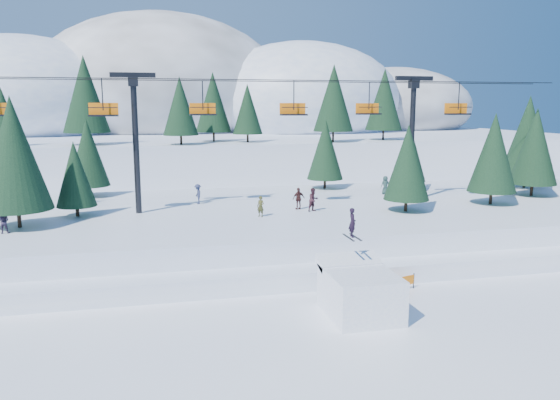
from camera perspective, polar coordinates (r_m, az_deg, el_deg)
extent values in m
plane|color=white|center=(26.83, 4.98, -13.12)|extent=(160.00, 160.00, 0.00)
cube|color=white|center=(43.16, -2.41, -2.45)|extent=(70.00, 22.00, 2.50)
cube|color=white|center=(33.88, 0.77, -7.14)|extent=(70.00, 6.00, 1.10)
cube|color=white|center=(92.07, -8.24, 5.14)|extent=(110.00, 60.00, 6.00)
ellipsoid|color=white|center=(97.56, -25.44, 9.53)|extent=(36.00, 32.40, 19.80)
ellipsoid|color=#605B59|center=(101.49, -12.33, 11.25)|extent=(44.00, 39.60, 26.40)
ellipsoid|color=white|center=(96.94, 2.36, 10.45)|extent=(34.00, 30.60, 19.72)
ellipsoid|color=#605B59|center=(109.47, 11.78, 9.51)|extent=(30.00, 27.00, 15.00)
cylinder|color=black|center=(63.73, -10.29, 6.20)|extent=(0.26, 0.26, 1.07)
cone|color=#1A3A1F|center=(63.61, -10.40, 9.65)|extent=(3.99, 3.99, 6.60)
cylinder|color=black|center=(67.32, -3.39, 6.49)|extent=(0.26, 0.26, 0.98)
cone|color=#1A3A1F|center=(67.21, -3.42, 9.47)|extent=(3.64, 3.64, 6.03)
cylinder|color=black|center=(67.72, 5.56, 6.62)|extent=(0.26, 0.26, 1.31)
cone|color=#1A3A1F|center=(67.62, 5.63, 10.58)|extent=(4.86, 4.86, 8.04)
cylinder|color=black|center=(66.18, -19.45, 6.07)|extent=(0.26, 0.26, 1.40)
cone|color=#1A3A1F|center=(66.08, -19.70, 10.39)|extent=(5.19, 5.19, 8.59)
cylinder|color=black|center=(72.94, 10.72, 6.71)|extent=(0.26, 0.26, 1.28)
cone|color=#1A3A1F|center=(72.85, 10.84, 10.30)|extent=(4.75, 4.75, 7.85)
cylinder|color=black|center=(67.45, -26.81, 5.42)|extent=(0.26, 0.26, 0.90)
cone|color=#1A3A1F|center=(67.33, -27.02, 8.14)|extent=(3.34, 3.34, 5.53)
cylinder|color=black|center=(68.92, -6.93, 6.60)|extent=(0.26, 0.26, 1.19)
cone|color=#1A3A1F|center=(68.81, -7.01, 10.13)|extent=(4.41, 4.41, 7.30)
cube|color=white|center=(28.07, 8.38, -9.68)|extent=(3.30, 4.08, 2.24)
cube|color=white|center=(29.27, 7.19, -6.43)|extent=(3.30, 1.43, 0.80)
imported|color=black|center=(28.64, 7.57, -2.35)|extent=(0.40, 0.58, 1.54)
cube|color=black|center=(28.74, 7.16, -3.90)|extent=(0.11, 1.65, 0.03)
cube|color=black|center=(28.88, 7.91, -3.85)|extent=(0.11, 1.65, 0.03)
cylinder|color=black|center=(41.56, -14.81, 5.47)|extent=(0.44, 0.44, 10.00)
cube|color=black|center=(41.51, -15.13, 12.50)|extent=(3.20, 0.35, 0.35)
cube|color=black|center=(41.49, -15.10, 11.88)|extent=(0.70, 0.70, 0.70)
cylinder|color=black|center=(46.45, 13.58, 5.95)|extent=(0.44, 0.44, 10.00)
cube|color=black|center=(46.41, 13.84, 12.24)|extent=(3.20, 0.35, 0.35)
cube|color=black|center=(46.39, 13.82, 11.69)|extent=(0.70, 0.70, 0.70)
cylinder|color=black|center=(41.45, 0.58, 12.42)|extent=(46.00, 0.06, 0.06)
cylinder|color=black|center=(43.79, -0.18, 12.29)|extent=(46.00, 0.06, 0.06)
cylinder|color=black|center=(40.38, -18.08, 10.45)|extent=(0.08, 0.08, 2.20)
cube|color=black|center=(40.38, -17.97, 8.40)|extent=(2.00, 0.75, 0.12)
cube|color=orange|center=(40.75, -17.96, 9.04)|extent=(2.00, 0.10, 0.85)
cylinder|color=black|center=(40.02, -18.05, 9.17)|extent=(2.00, 0.06, 0.06)
cylinder|color=black|center=(42.82, -8.09, 10.77)|extent=(0.08, 0.08, 2.20)
cube|color=black|center=(42.82, -8.04, 8.83)|extent=(2.00, 0.75, 0.12)
cube|color=orange|center=(43.19, -8.10, 9.44)|extent=(2.00, 0.10, 0.85)
cylinder|color=black|center=(42.46, -8.01, 9.57)|extent=(2.00, 0.06, 0.06)
cylinder|color=black|center=(41.58, 1.46, 10.90)|extent=(0.08, 0.08, 2.20)
cube|color=black|center=(41.58, 1.45, 8.90)|extent=(2.00, 0.75, 0.12)
cube|color=orange|center=(41.94, 1.32, 9.52)|extent=(2.00, 0.10, 0.85)
cylinder|color=black|center=(41.23, 1.57, 9.65)|extent=(2.00, 0.06, 0.06)
cylinder|color=black|center=(46.08, 9.31, 10.67)|extent=(0.08, 0.08, 2.20)
cube|color=black|center=(46.08, 9.26, 8.87)|extent=(2.00, 0.75, 0.12)
cube|color=orange|center=(46.42, 9.09, 9.44)|extent=(2.00, 0.10, 0.85)
cylinder|color=black|center=(45.75, 9.44, 9.55)|extent=(2.00, 0.06, 0.06)
cylinder|color=black|center=(46.95, 18.19, 10.30)|extent=(0.08, 0.08, 2.20)
cube|color=black|center=(46.95, 18.10, 8.53)|extent=(2.00, 0.75, 0.12)
cube|color=orange|center=(47.27, 17.89, 9.10)|extent=(2.00, 0.10, 0.85)
cylinder|color=black|center=(46.64, 18.36, 9.19)|extent=(2.00, 0.06, 0.06)
cylinder|color=black|center=(39.83, -25.60, -1.75)|extent=(0.26, 0.26, 1.20)
cone|color=#1A3A1F|center=(39.27, -26.07, 4.41)|extent=(4.47, 4.47, 7.39)
cylinder|color=black|center=(47.65, 21.15, 0.22)|extent=(0.26, 0.26, 1.03)
cone|color=#1A3A1F|center=(47.21, 21.43, 4.64)|extent=(3.83, 3.83, 6.34)
cylinder|color=black|center=(53.40, 24.79, 0.98)|extent=(0.26, 0.26, 1.09)
cone|color=#1A3A1F|center=(53.00, 25.10, 5.13)|extent=(4.03, 4.03, 6.67)
cylinder|color=black|center=(58.47, 24.16, 1.81)|extent=(0.26, 0.26, 1.25)
cone|color=#1A3A1F|center=(58.08, 24.47, 6.15)|extent=(4.63, 4.63, 7.65)
cylinder|color=black|center=(53.15, 13.23, 1.47)|extent=(0.26, 0.26, 0.86)
cone|color=#1A3A1F|center=(52.81, 13.36, 4.77)|extent=(3.19, 3.19, 5.27)
cylinder|color=black|center=(50.95, -19.22, 0.88)|extent=(0.26, 0.26, 0.95)
cone|color=#1A3A1F|center=(50.57, -19.44, 4.70)|extent=(3.54, 3.54, 5.86)
cylinder|color=black|center=(52.92, 4.71, 1.71)|extent=(0.26, 0.26, 0.93)
cone|color=#1A3A1F|center=(52.55, 4.76, 5.31)|extent=(3.46, 3.46, 5.73)
cylinder|color=black|center=(42.16, -20.41, -1.11)|extent=(0.26, 0.26, 0.76)
cone|color=#1A3A1F|center=(41.75, -20.64, 2.57)|extent=(2.84, 2.84, 4.69)
cylinder|color=black|center=(42.49, 13.01, -0.55)|extent=(0.26, 0.26, 0.92)
cone|color=#1A3A1F|center=(42.03, 13.18, 3.86)|extent=(3.41, 3.41, 5.65)
imported|color=#3D1D1C|center=(42.13, 1.96, 0.16)|extent=(1.05, 0.58, 1.70)
imported|color=#41411D|center=(39.37, -2.04, -0.67)|extent=(0.65, 0.63, 1.51)
imported|color=#352942|center=(38.45, -26.95, -2.01)|extent=(0.75, 0.59, 1.52)
imported|color=navy|center=(44.98, -8.59, 0.63)|extent=(0.71, 1.11, 1.63)
imported|color=#233C39|center=(50.21, 10.94, 1.54)|extent=(0.82, 0.54, 1.66)
imported|color=#3F2029|center=(41.40, 3.51, 0.03)|extent=(1.13, 0.81, 1.78)
cylinder|color=black|center=(30.98, 10.05, -9.14)|extent=(0.06, 0.06, 0.90)
cylinder|color=black|center=(32.80, 13.80, -8.19)|extent=(0.06, 0.06, 0.90)
cube|color=orange|center=(31.84, 11.98, -8.48)|extent=(2.68, 0.89, 0.55)
cylinder|color=black|center=(36.01, 18.19, -6.77)|extent=(0.06, 0.06, 0.90)
cylinder|color=black|center=(38.18, 20.82, -5.99)|extent=(0.06, 0.06, 0.90)
cube|color=orange|center=(37.06, 19.55, -6.22)|extent=(2.64, 1.01, 0.55)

